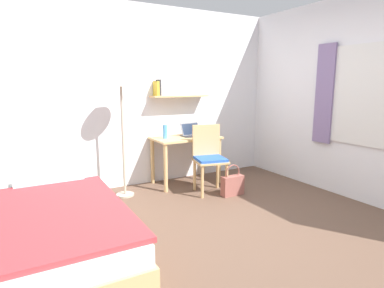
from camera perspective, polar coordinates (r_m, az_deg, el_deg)
The scene contains 11 objects.
ground_plane at distance 3.42m, azimuth 6.41°, elevation -15.34°, with size 5.28×5.28×0.00m, color brown.
wall_back at distance 4.87m, azimuth -7.35°, elevation 8.26°, with size 4.40×0.27×2.60m.
wall_right at distance 4.58m, azimuth 27.93°, elevation 7.02°, with size 0.10×4.40×2.60m.
bed at distance 3.12m, azimuth -22.11°, elevation -13.91°, with size 0.99×2.05×0.54m.
desk at distance 4.84m, azimuth -1.10°, elevation -0.31°, with size 0.98×0.57×0.71m.
desk_chair at distance 4.47m, azimuth 3.00°, elevation -2.07°, with size 0.49×0.49×0.93m.
standing_lamp at distance 4.27m, azimuth -12.44°, elevation 9.99°, with size 0.36×0.36×1.68m.
laptop at distance 4.89m, azimuth -0.10°, elevation 2.02°, with size 0.31×0.22×0.20m.
water_bottle at distance 4.66m, azimuth -4.79°, elevation 2.17°, with size 0.06×0.06×0.20m, color #4C99DB.
book_stack at distance 4.99m, azimuth 2.34°, elevation 1.88°, with size 0.18×0.21×0.05m.
handbag at distance 4.44m, azimuth 7.16°, elevation -7.12°, with size 0.32×0.11×0.43m.
Camera 1 is at (-1.81, -2.49, 1.50)m, focal length 30.24 mm.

